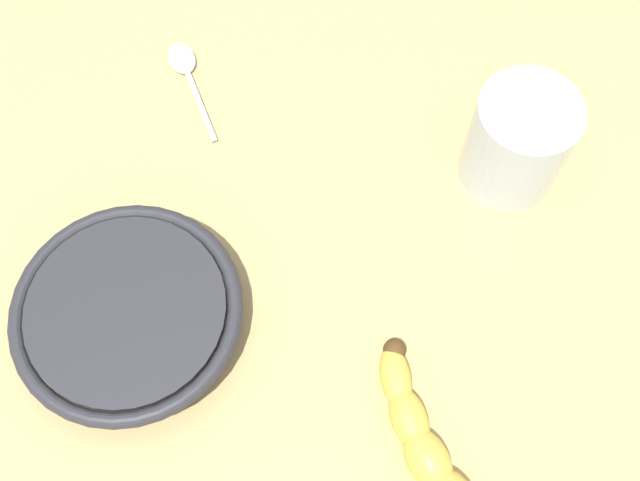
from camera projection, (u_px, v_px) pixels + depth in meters
wooden_tabletop at (388, 267)px, 61.97cm from camera, size 120.00×120.00×3.00cm
banana at (448, 474)px, 52.45cm from camera, size 17.87×12.04×3.02cm
smoothie_glass at (517, 143)px, 59.89cm from camera, size 8.07×8.07×9.17cm
ceramic_bowl at (129, 314)px, 56.51cm from camera, size 17.45×17.45×3.56cm
teaspoon at (184, 64)px, 67.95cm from camera, size 10.93×5.52×0.80cm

